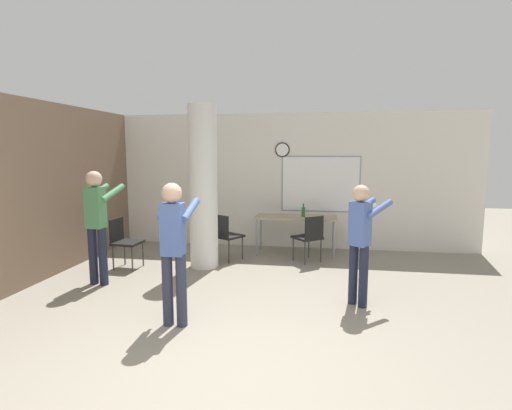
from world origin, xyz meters
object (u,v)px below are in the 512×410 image
at_px(chair_by_left_wall, 124,239).
at_px(chair_table_right, 310,235).
at_px(person_watching_back, 97,218).
at_px(person_playing_front, 174,243).
at_px(chair_table_left, 226,233).
at_px(folding_table, 296,219).
at_px(bottle_on_table, 303,212).
at_px(person_playing_side, 361,235).

bearing_deg(chair_by_left_wall, chair_table_right, 15.25).
bearing_deg(person_watching_back, person_playing_front, -35.76).
bearing_deg(chair_table_left, folding_table, 29.62).
xyz_separation_m(chair_table_left, chair_by_left_wall, (-1.63, -0.75, 0.00)).
height_order(bottle_on_table, person_playing_front, person_playing_front).
bearing_deg(person_playing_side, person_watching_back, 176.55).
bearing_deg(chair_by_left_wall, folding_table, 26.87).
xyz_separation_m(folding_table, chair_table_right, (0.29, -0.59, -0.19)).
bearing_deg(person_playing_front, chair_table_right, 63.41).
distance_m(bottle_on_table, person_watching_back, 3.77).
xyz_separation_m(bottle_on_table, chair_by_left_wall, (-3.02, -1.45, -0.34)).
bearing_deg(person_playing_front, person_playing_side, 24.13).
xyz_separation_m(chair_table_right, person_watching_back, (-3.13, -1.71, 0.51)).
xyz_separation_m(folding_table, person_playing_side, (1.00, -2.54, 0.24)).
relative_size(folding_table, chair_by_left_wall, 1.83).
bearing_deg(bottle_on_table, chair_by_left_wall, -154.39).
distance_m(bottle_on_table, chair_table_right, 0.69).
xyz_separation_m(chair_table_right, person_playing_side, (0.71, -1.94, 0.43)).
distance_m(folding_table, person_watching_back, 3.67).
bearing_deg(chair_table_left, chair_by_left_wall, -155.32).
xyz_separation_m(chair_by_left_wall, person_watching_back, (0.03, -0.85, 0.51)).
distance_m(folding_table, person_playing_side, 2.74).
distance_m(chair_by_left_wall, person_playing_front, 2.71).
xyz_separation_m(folding_table, person_watching_back, (-2.84, -2.31, 0.32)).
distance_m(chair_table_left, person_playing_side, 2.92).
relative_size(folding_table, chair_table_left, 1.83).
xyz_separation_m(person_playing_front, person_playing_side, (2.17, 0.97, -0.04)).
xyz_separation_m(folding_table, chair_table_left, (-1.24, -0.71, -0.19)).
height_order(folding_table, person_playing_side, person_playing_side).
relative_size(chair_table_left, chair_by_left_wall, 1.00).
xyz_separation_m(chair_table_left, chair_table_right, (1.53, 0.11, 0.00)).
bearing_deg(chair_table_left, person_watching_back, -134.97).
distance_m(chair_table_right, person_playing_front, 3.29).
xyz_separation_m(folding_table, person_playing_front, (-1.17, -3.51, 0.28)).
distance_m(person_playing_front, person_playing_side, 2.38).
height_order(chair_by_left_wall, person_playing_front, person_playing_front).
bearing_deg(person_playing_side, chair_table_left, 140.75).
distance_m(chair_by_left_wall, person_playing_side, 4.04).
bearing_deg(folding_table, bottle_on_table, -3.81).
relative_size(bottle_on_table, person_playing_front, 0.16).
distance_m(folding_table, chair_by_left_wall, 3.23).
height_order(folding_table, chair_table_right, chair_table_right).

